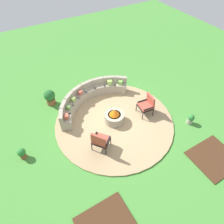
# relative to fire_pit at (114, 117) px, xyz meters

# --- Properties ---
(ground_plane) EXTENTS (24.00, 24.00, 0.00)m
(ground_plane) POSITION_rel_fire_pit_xyz_m (0.00, 0.00, -0.33)
(ground_plane) COLOR #478C38
(patio_circle) EXTENTS (5.18, 5.18, 0.06)m
(patio_circle) POSITION_rel_fire_pit_xyz_m (0.00, 0.00, -0.30)
(patio_circle) COLOR tan
(patio_circle) RESTS_ON ground_plane
(mulch_bed_right) EXTENTS (1.65, 1.49, 0.04)m
(mulch_bed_right) POSITION_rel_fire_pit_xyz_m (2.33, -3.48, -0.31)
(mulch_bed_right) COLOR #472B19
(mulch_bed_right) RESTS_ON ground_plane
(fire_pit) EXTENTS (0.85, 0.85, 0.70)m
(fire_pit) POSITION_rel_fire_pit_xyz_m (0.00, 0.00, 0.00)
(fire_pit) COLOR #9E937F
(fire_pit) RESTS_ON patio_circle
(curved_stone_bench) EXTENTS (3.88, 1.85, 0.79)m
(curved_stone_bench) POSITION_rel_fire_pit_xyz_m (-0.41, 1.66, 0.05)
(curved_stone_bench) COLOR #9E937F
(curved_stone_bench) RESTS_ON patio_circle
(lounge_chair_front_left) EXTENTS (0.82, 0.86, 1.09)m
(lounge_chair_front_left) POSITION_rel_fire_pit_xyz_m (-1.20, -0.97, 0.28)
(lounge_chair_front_left) COLOR black
(lounge_chair_front_left) RESTS_ON patio_circle
(lounge_chair_front_right) EXTENTS (0.66, 0.67, 0.99)m
(lounge_chair_front_right) POSITION_rel_fire_pit_xyz_m (1.51, -0.29, 0.26)
(lounge_chair_front_right) COLOR black
(lounge_chair_front_right) RESTS_ON patio_circle
(potted_plant_0) EXTENTS (0.31, 0.31, 0.50)m
(potted_plant_0) POSITION_rel_fire_pit_xyz_m (-3.90, 0.22, -0.05)
(potted_plant_0) COLOR brown
(potted_plant_0) RESTS_ON ground_plane
(potted_plant_1) EXTENTS (0.52, 0.52, 0.79)m
(potted_plant_1) POSITION_rel_fire_pit_xyz_m (-2.01, 2.55, 0.10)
(potted_plant_1) COLOR brown
(potted_plant_1) RESTS_ON ground_plane
(potted_plant_2) EXTENTS (0.28, 0.28, 0.50)m
(potted_plant_2) POSITION_rel_fire_pit_xyz_m (2.81, -1.73, -0.06)
(potted_plant_2) COLOR #A89E8E
(potted_plant_2) RESTS_ON ground_plane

